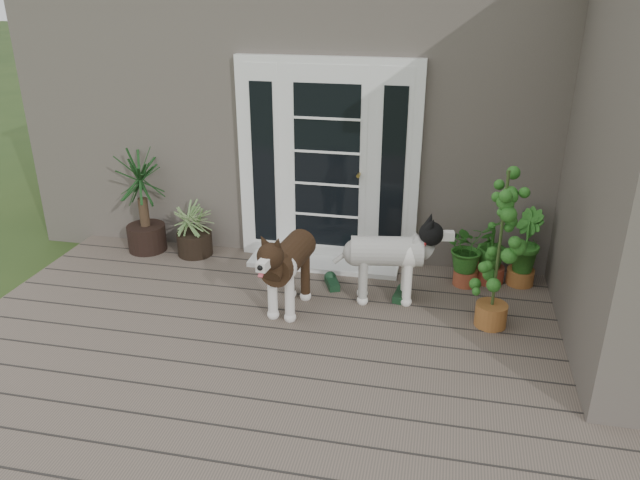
# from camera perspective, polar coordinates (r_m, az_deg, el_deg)

# --- Properties ---
(deck) EXTENTS (6.20, 4.60, 0.12)m
(deck) POSITION_cam_1_polar(r_m,az_deg,el_deg) (4.89, -2.20, -13.18)
(deck) COLOR #6B5B4C
(deck) RESTS_ON ground
(house_main) EXTENTS (7.40, 4.00, 3.10)m
(house_main) POSITION_cam_1_polar(r_m,az_deg,el_deg) (8.25, 5.00, 13.23)
(house_main) COLOR #665E54
(house_main) RESTS_ON ground
(door_unit) EXTENTS (1.90, 0.14, 2.15)m
(door_unit) POSITION_cam_1_polar(r_m,az_deg,el_deg) (6.38, 0.71, 7.11)
(door_unit) COLOR white
(door_unit) RESTS_ON deck
(door_step) EXTENTS (1.60, 0.40, 0.05)m
(door_step) POSITION_cam_1_polar(r_m,az_deg,el_deg) (6.57, 0.33, -2.20)
(door_step) COLOR white
(door_step) RESTS_ON deck
(brindle_dog) EXTENTS (0.50, 0.96, 0.77)m
(brindle_dog) POSITION_cam_1_polar(r_m,az_deg,el_deg) (5.59, -2.89, -2.93)
(brindle_dog) COLOR #3B2515
(brindle_dog) RESTS_ON deck
(white_dog) EXTENTS (0.95, 0.52, 0.75)m
(white_dog) POSITION_cam_1_polar(r_m,az_deg,el_deg) (5.76, 6.17, -2.30)
(white_dog) COLOR white
(white_dog) RESTS_ON deck
(spider_plant) EXTENTS (0.78, 0.78, 0.69)m
(spider_plant) POSITION_cam_1_polar(r_m,az_deg,el_deg) (6.86, -11.71, 1.33)
(spider_plant) COLOR #859C60
(spider_plant) RESTS_ON deck
(yucca) EXTENTS (1.01, 1.01, 1.17)m
(yucca) POSITION_cam_1_polar(r_m,az_deg,el_deg) (7.03, -16.19, 3.49)
(yucca) COLOR black
(yucca) RESTS_ON deck
(herb_a) EXTENTS (0.60, 0.60, 0.59)m
(herb_a) POSITION_cam_1_polar(r_m,az_deg,el_deg) (6.23, 13.54, -1.64)
(herb_a) COLOR #2B661D
(herb_a) RESTS_ON deck
(herb_b) EXTENTS (0.43, 0.43, 0.57)m
(herb_b) POSITION_cam_1_polar(r_m,az_deg,el_deg) (6.40, 18.36, -1.58)
(herb_b) COLOR #19591C
(herb_b) RESTS_ON deck
(herb_c) EXTENTS (0.47, 0.47, 0.54)m
(herb_c) POSITION_cam_1_polar(r_m,az_deg,el_deg) (6.38, 15.61, -1.51)
(herb_c) COLOR #235017
(herb_c) RESTS_ON deck
(sapling) EXTENTS (0.53, 0.53, 1.48)m
(sapling) POSITION_cam_1_polar(r_m,az_deg,el_deg) (5.37, 16.34, -0.81)
(sapling) COLOR #1F5F1B
(sapling) RESTS_ON deck
(clog_left) EXTENTS (0.26, 0.34, 0.09)m
(clog_left) POSITION_cam_1_polar(r_m,az_deg,el_deg) (6.13, 1.14, -3.92)
(clog_left) COLOR #14331D
(clog_left) RESTS_ON deck
(clog_right) EXTENTS (0.19, 0.33, 0.09)m
(clog_right) POSITION_cam_1_polar(r_m,az_deg,el_deg) (5.96, 7.53, -5.01)
(clog_right) COLOR black
(clog_right) RESTS_ON deck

